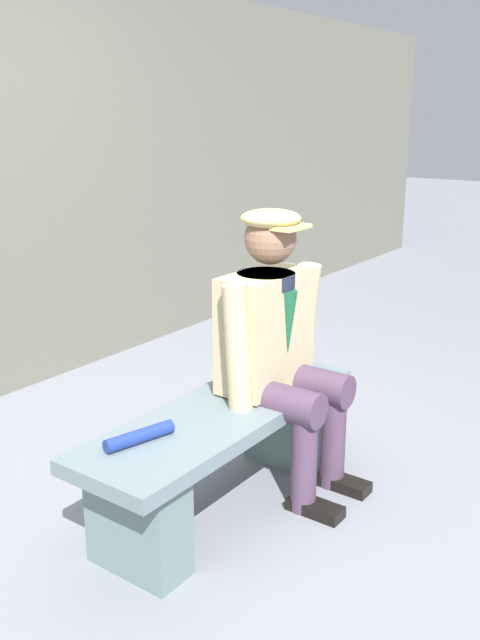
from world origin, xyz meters
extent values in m
plane|color=gray|center=(0.00, 0.00, 0.00)|extent=(30.00, 30.00, 0.00)
cube|color=slate|center=(0.00, 0.00, 0.42)|extent=(1.40, 0.45, 0.06)
cube|color=slate|center=(-0.51, 0.00, 0.20)|extent=(0.18, 0.38, 0.39)
cube|color=slate|center=(0.51, 0.00, 0.20)|extent=(0.18, 0.38, 0.39)
cube|color=tan|center=(-0.31, 0.00, 0.72)|extent=(0.45, 0.23, 0.50)
cylinder|color=#1E2338|center=(-0.31, 0.00, 0.94)|extent=(0.25, 0.25, 0.06)
cone|color=#195938|center=(-0.31, 0.12, 0.77)|extent=(0.07, 0.07, 0.28)
sphere|color=#8C664C|center=(-0.31, 0.02, 1.12)|extent=(0.22, 0.22, 0.22)
ellipsoid|color=tan|center=(-0.31, 0.02, 1.20)|extent=(0.25, 0.25, 0.08)
cube|color=tan|center=(-0.31, 0.12, 1.17)|extent=(0.18, 0.10, 0.02)
cylinder|color=#4F3850|center=(-0.44, 0.14, 0.46)|extent=(0.15, 0.41, 0.15)
cylinder|color=#4F3850|center=(-0.44, 0.28, 0.23)|extent=(0.11, 0.11, 0.46)
cube|color=black|center=(-0.44, 0.34, 0.03)|extent=(0.10, 0.24, 0.05)
cylinder|color=tan|center=(-0.57, 0.04, 0.69)|extent=(0.11, 0.16, 0.57)
cylinder|color=#4F3850|center=(-0.19, 0.14, 0.46)|extent=(0.15, 0.41, 0.15)
cylinder|color=#4F3850|center=(-0.19, 0.28, 0.23)|extent=(0.11, 0.11, 0.46)
cube|color=black|center=(-0.19, 0.34, 0.03)|extent=(0.10, 0.24, 0.05)
cylinder|color=tan|center=(-0.05, 0.04, 0.69)|extent=(0.10, 0.14, 0.57)
cylinder|color=navy|center=(0.42, -0.06, 0.48)|extent=(0.28, 0.12, 0.05)
camera|label=1|loc=(2.08, 1.61, 1.62)|focal=39.24mm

